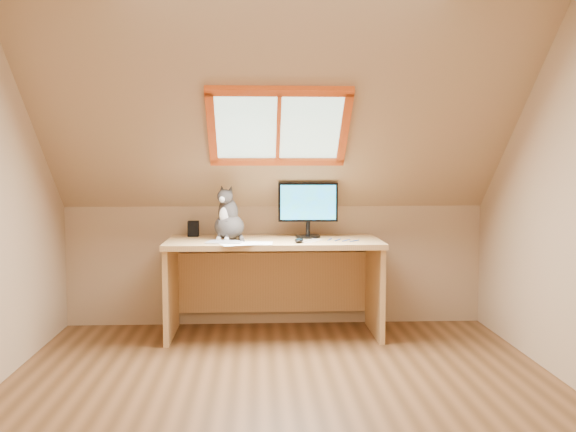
{
  "coord_description": "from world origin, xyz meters",
  "views": [
    {
      "loc": [
        -0.16,
        -3.62,
        1.36
      ],
      "look_at": [
        0.07,
        1.0,
        0.98
      ],
      "focal_mm": 40.0,
      "sensor_mm": 36.0,
      "label": 1
    }
  ],
  "objects": [
    {
      "name": "cables",
      "position": [
        0.41,
        1.26,
        0.77
      ],
      "size": [
        0.51,
        0.26,
        0.01
      ],
      "color": "silver",
      "rests_on": "desk"
    },
    {
      "name": "desk_speaker",
      "position": [
        -0.68,
        1.63,
        0.83
      ],
      "size": [
        0.09,
        0.09,
        0.13
      ],
      "primitive_type": "cube",
      "rotation": [
        0.0,
        0.0,
        -0.01
      ],
      "color": "black",
      "rests_on": "desk"
    },
    {
      "name": "desk",
      "position": [
        -0.03,
        1.45,
        0.53
      ],
      "size": [
        1.67,
        0.73,
        0.76
      ],
      "color": "tan",
      "rests_on": "ground"
    },
    {
      "name": "monitor",
      "position": [
        0.25,
        1.5,
        1.02
      ],
      "size": [
        0.48,
        0.2,
        0.44
      ],
      "color": "black",
      "rests_on": "desk"
    },
    {
      "name": "room_shell",
      "position": [
        0.0,
        -0.09,
        1.43
      ],
      "size": [
        3.52,
        3.52,
        2.41
      ],
      "color": "tan",
      "rests_on": "ground"
    },
    {
      "name": "mouse",
      "position": [
        0.16,
        1.16,
        0.78
      ],
      "size": [
        0.09,
        0.13,
        0.04
      ],
      "primitive_type": "ellipsoid",
      "rotation": [
        0.0,
        0.0,
        -0.22
      ],
      "color": "black",
      "rests_on": "desk"
    },
    {
      "name": "papers",
      "position": [
        -0.21,
        1.12,
        0.77
      ],
      "size": [
        0.35,
        0.3,
        0.01
      ],
      "color": "white",
      "rests_on": "desk"
    },
    {
      "name": "graphics_tablet",
      "position": [
        -0.4,
        1.18,
        0.77
      ],
      "size": [
        0.3,
        0.23,
        0.01
      ],
      "primitive_type": "cube",
      "rotation": [
        0.0,
        0.0,
        -0.18
      ],
      "color": "#B2B2B7",
      "rests_on": "desk"
    },
    {
      "name": "cat",
      "position": [
        -0.38,
        1.4,
        0.92
      ],
      "size": [
        0.33,
        0.35,
        0.43
      ],
      "color": "#423D3A",
      "rests_on": "desk"
    },
    {
      "name": "ground",
      "position": [
        0.0,
        0.0,
        0.0
      ],
      "size": [
        3.5,
        3.5,
        0.0
      ],
      "primitive_type": "plane",
      "color": "brown",
      "rests_on": "ground"
    }
  ]
}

